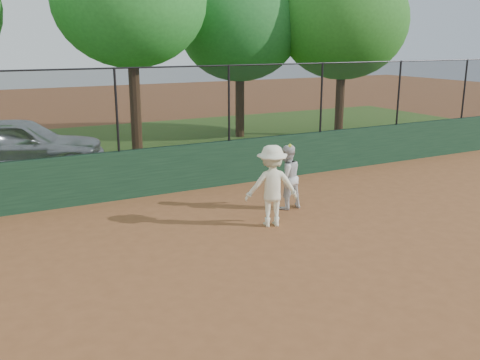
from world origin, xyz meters
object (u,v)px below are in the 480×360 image
player_second (287,177)px  player_main (272,186)px  tree_2 (130,0)px  tree_3 (240,28)px  parked_car (18,145)px  tree_4 (343,21)px

player_second → player_main: size_ratio=0.86×
player_second → tree_2: 8.67m
tree_2 → tree_3: size_ratio=1.14×
parked_car → tree_4: (12.29, 0.57, 3.70)m
tree_2 → tree_3: bearing=18.0°
tree_3 → tree_2: bearing=-162.0°
player_main → tree_3: bearing=65.4°
parked_car → tree_2: bearing=-61.5°
player_second → tree_3: size_ratio=0.24×
parked_car → tree_3: 9.59m
player_second → tree_4: 10.90m
parked_car → tree_3: size_ratio=0.77×
parked_car → player_main: bearing=-133.9°
tree_2 → tree_4: 8.47m
player_main → tree_3: 11.34m
parked_car → tree_3: tree_3 is taller
parked_car → tree_3: bearing=-57.7°
parked_car → player_second: (5.07, -6.66, -0.08)m
tree_4 → tree_2: bearing=178.7°
player_second → player_main: bearing=40.2°
player_second → tree_4: tree_4 is taller
tree_4 → tree_3: bearing=154.3°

